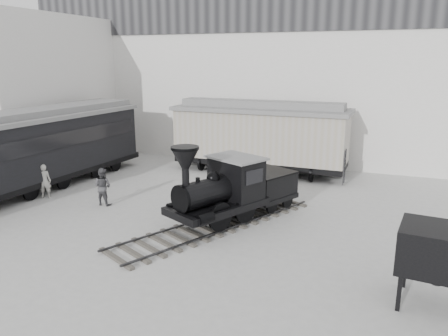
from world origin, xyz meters
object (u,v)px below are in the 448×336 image
at_px(locomotive, 230,193).
at_px(visitor_b, 103,186).
at_px(passenger_coach, 36,149).
at_px(visitor_a, 44,181).
at_px(boxcar, 260,135).
at_px(coal_hopper, 440,256).

bearing_deg(locomotive, visitor_b, -152.98).
height_order(locomotive, passenger_coach, passenger_coach).
bearing_deg(visitor_b, locomotive, -179.57).
xyz_separation_m(locomotive, passenger_coach, (-10.67, 0.89, 0.85)).
height_order(passenger_coach, visitor_a, passenger_coach).
bearing_deg(locomotive, visitor_a, -152.48).
bearing_deg(boxcar, visitor_a, -132.89).
bearing_deg(visitor_b, boxcar, -120.73).
bearing_deg(visitor_a, visitor_b, 151.64).
relative_size(passenger_coach, visitor_b, 8.27).
height_order(boxcar, coal_hopper, boxcar).
height_order(passenger_coach, visitor_b, passenger_coach).
height_order(locomotive, visitor_b, locomotive).
bearing_deg(visitor_a, boxcar, -164.35).
relative_size(boxcar, passenger_coach, 0.72).
distance_m(locomotive, visitor_b, 6.13).
distance_m(boxcar, visitor_b, 9.79).
distance_m(visitor_a, coal_hopper, 17.08).
bearing_deg(visitor_a, locomotive, 150.70).
xyz_separation_m(locomotive, boxcar, (-1.17, 8.29, 0.95)).
xyz_separation_m(boxcar, coal_hopper, (8.46, -12.24, -0.73)).
bearing_deg(boxcar, visitor_b, -119.50).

